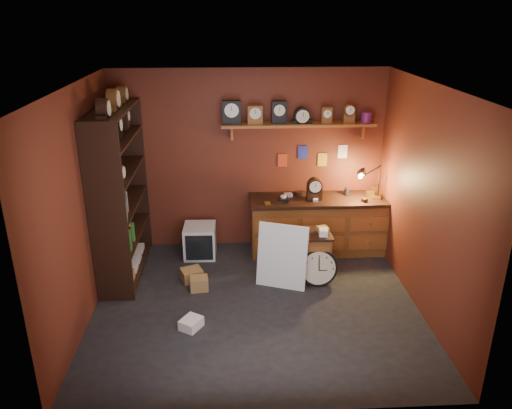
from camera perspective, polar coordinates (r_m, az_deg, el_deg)
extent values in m
plane|color=black|center=(6.38, -0.01, -11.39)|extent=(4.00, 4.00, 0.00)
cube|color=#5F2516|center=(7.46, -0.79, 5.04)|extent=(4.00, 0.02, 2.70)
cube|color=#5F2516|center=(4.14, 1.42, -9.17)|extent=(4.00, 0.02, 2.70)
cube|color=#5F2516|center=(6.00, -19.46, -0.42)|extent=(0.02, 3.60, 2.70)
cube|color=#5F2516|center=(6.19, 18.80, 0.36)|extent=(0.02, 3.60, 2.70)
cube|color=beige|center=(5.41, -0.01, 13.40)|extent=(4.00, 3.60, 0.02)
cube|color=#965020|center=(7.24, 4.85, 9.10)|extent=(2.20, 0.30, 0.04)
cube|color=#965020|center=(7.26, -2.77, 8.23)|extent=(0.04, 0.16, 0.20)
cube|color=#965020|center=(7.52, 12.02, 8.25)|extent=(0.04, 0.16, 0.20)
cylinder|color=#B21419|center=(7.42, 12.51, 9.73)|extent=(0.16, 0.16, 0.15)
cube|color=#B42F16|center=(7.46, 0.37, 5.03)|extent=(0.14, 0.01, 0.20)
cube|color=navy|center=(7.45, 2.69, 5.95)|extent=(0.14, 0.01, 0.20)
cube|color=#BD8417|center=(7.52, 4.96, 5.08)|extent=(0.14, 0.01, 0.20)
cube|color=silver|center=(7.53, 7.26, 5.97)|extent=(0.14, 0.01, 0.20)
cube|color=black|center=(6.94, -17.03, 1.06)|extent=(0.03, 1.60, 2.30)
cube|color=black|center=(6.18, -16.58, -1.41)|extent=(0.45, 0.03, 2.30)
cube|color=black|center=(7.61, -14.10, 3.15)|extent=(0.45, 0.03, 2.30)
cube|color=black|center=(7.33, -14.38, -6.98)|extent=(0.43, 1.54, 0.03)
cube|color=black|center=(7.12, -14.75, -3.43)|extent=(0.43, 1.54, 0.03)
cube|color=black|center=(6.94, -15.10, -0.05)|extent=(0.43, 1.54, 0.03)
cube|color=black|center=(6.80, -15.46, 3.48)|extent=(0.43, 1.54, 0.03)
cube|color=black|center=(6.68, -15.84, 7.15)|extent=(0.43, 1.54, 0.03)
cube|color=black|center=(6.60, -16.17, 10.34)|extent=(0.43, 1.54, 0.03)
cube|color=brown|center=(7.60, 7.29, -2.45)|extent=(2.06, 0.60, 0.80)
cube|color=black|center=(7.44, 7.44, 0.55)|extent=(2.12, 0.66, 0.05)
cube|color=#965020|center=(7.33, 7.70, -3.41)|extent=(1.98, 0.02, 0.52)
cylinder|color=black|center=(7.58, 13.71, 0.78)|extent=(0.12, 0.12, 0.02)
cylinder|color=black|center=(7.52, 13.84, 2.13)|extent=(0.02, 0.02, 0.38)
cylinder|color=black|center=(7.38, 13.17, 3.80)|extent=(0.27, 0.09, 0.14)
cone|color=black|center=(7.33, 12.16, 3.43)|extent=(0.18, 0.14, 0.18)
cube|color=brown|center=(6.91, 6.07, -5.77)|extent=(0.53, 0.44, 0.62)
cube|color=black|center=(6.77, 6.17, -3.32)|extent=(0.57, 0.48, 0.03)
cube|color=#965020|center=(6.71, 6.37, -6.65)|extent=(0.47, 0.02, 0.53)
cylinder|color=black|center=(6.74, 7.13, -7.17)|extent=(0.51, 0.17, 0.51)
cylinder|color=beige|center=(6.70, 7.18, -7.26)|extent=(0.45, 0.10, 0.44)
cube|color=black|center=(6.66, 7.22, -6.76)|extent=(0.01, 0.04, 0.16)
cube|color=black|center=(6.72, 7.66, -7.47)|extent=(0.12, 0.01, 0.01)
cube|color=silver|center=(6.80, 2.92, -9.14)|extent=(0.68, 0.40, 0.88)
cube|color=silver|center=(7.49, -6.42, -4.13)|extent=(0.47, 0.47, 0.48)
cube|color=black|center=(7.27, -6.51, -4.95)|extent=(0.39, 0.03, 0.38)
cube|color=#9A7343|center=(6.92, -7.36, -7.95)|extent=(0.33, 0.31, 0.17)
cube|color=white|center=(5.99, -7.42, -13.32)|extent=(0.30, 0.31, 0.12)
cube|color=#9A7343|center=(6.69, -6.52, -8.97)|extent=(0.25, 0.22, 0.18)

